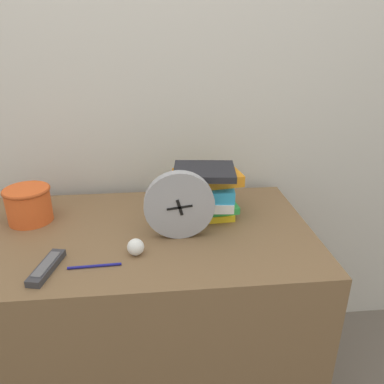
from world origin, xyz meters
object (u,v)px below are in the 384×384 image
(crumpled_paper_ball, at_px, (136,247))
(pen, at_px, (95,266))
(tv_remote, at_px, (47,267))
(basket, at_px, (29,203))
(desk_clock, at_px, (179,205))
(book_stack, at_px, (205,192))

(crumpled_paper_ball, xyz_separation_m, pen, (-0.12, -0.06, -0.02))
(tv_remote, xyz_separation_m, crumpled_paper_ball, (0.25, 0.06, 0.01))
(basket, distance_m, crumpled_paper_ball, 0.46)
(desk_clock, distance_m, book_stack, 0.18)
(desk_clock, bearing_deg, book_stack, 55.69)
(desk_clock, height_order, crumpled_paper_ball, desk_clock)
(basket, bearing_deg, pen, -50.19)
(crumpled_paper_ball, relative_size, pen, 0.34)
(tv_remote, relative_size, crumpled_paper_ball, 3.31)
(crumpled_paper_ball, bearing_deg, desk_clock, 33.97)
(basket, height_order, pen, basket)
(desk_clock, bearing_deg, pen, -149.48)
(book_stack, bearing_deg, desk_clock, -124.31)
(tv_remote, height_order, crumpled_paper_ball, crumpled_paper_ball)
(pen, bearing_deg, desk_clock, 30.52)
(tv_remote, distance_m, pen, 0.13)
(desk_clock, height_order, basket, desk_clock)
(desk_clock, xyz_separation_m, book_stack, (0.10, 0.15, -0.02))
(book_stack, relative_size, pen, 1.77)
(pen, bearing_deg, crumpled_paper_ball, 26.02)
(book_stack, bearing_deg, crumpled_paper_ball, -134.83)
(desk_clock, bearing_deg, crumpled_paper_ball, -146.03)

